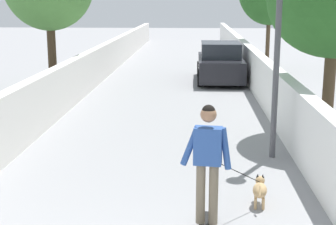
% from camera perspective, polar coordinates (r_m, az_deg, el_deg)
% --- Properties ---
extents(ground_plane, '(80.00, 80.00, 0.00)m').
position_cam_1_polar(ground_plane, '(18.38, 0.47, 2.87)').
color(ground_plane, gray).
extents(wall_left, '(48.00, 0.30, 1.35)m').
position_cam_1_polar(wall_left, '(16.71, -10.14, 4.02)').
color(wall_left, silver).
rests_on(wall_left, ground).
extents(fence_right, '(48.00, 0.30, 1.39)m').
position_cam_1_polar(fence_right, '(16.42, 10.64, 3.92)').
color(fence_right, white).
rests_on(fence_right, ground).
extents(lamp_post, '(0.36, 0.36, 4.36)m').
position_cam_1_polar(lamp_post, '(10.04, 12.62, 11.41)').
color(lamp_post, '#4C4C51').
rests_on(lamp_post, ground).
extents(skateboard, '(0.82, 0.30, 0.08)m').
position_cam_1_polar(skateboard, '(7.23, 4.43, -12.63)').
color(skateboard, black).
rests_on(skateboard, ground).
extents(person_skateboarder, '(0.27, 0.72, 1.71)m').
position_cam_1_polar(person_skateboarder, '(6.85, 4.58, -4.88)').
color(person_skateboarder, '#726651').
rests_on(person_skateboarder, skateboard).
extents(dog, '(1.15, 0.99, 1.06)m').
position_cam_1_polar(dog, '(8.00, 10.46, -8.63)').
color(dog, tan).
rests_on(dog, ground).
extents(car_near, '(4.02, 1.80, 1.54)m').
position_cam_1_polar(car_near, '(19.87, 6.00, 5.63)').
color(car_near, black).
rests_on(car_near, ground).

